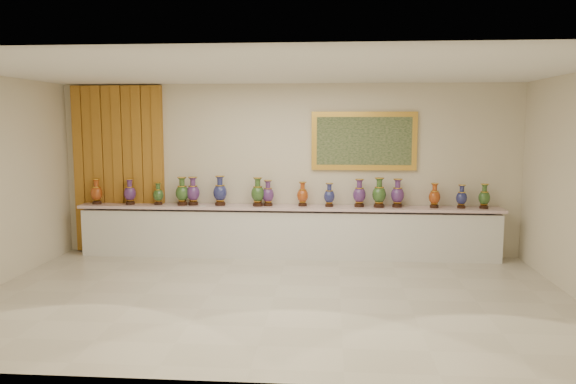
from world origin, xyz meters
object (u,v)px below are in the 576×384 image
at_px(vase_0, 97,193).
at_px(vase_2, 158,195).
at_px(vase_1, 130,193).
at_px(counter, 287,232).

xyz_separation_m(vase_0, vase_2, (1.10, 0.02, -0.03)).
relative_size(vase_1, vase_2, 1.16).
distance_m(counter, vase_0, 3.44).
relative_size(counter, vase_2, 18.63).
relative_size(vase_0, vase_1, 0.99).
height_order(vase_1, vase_2, vase_1).
distance_m(counter, vase_1, 2.85).
bearing_deg(vase_0, vase_2, 1.00).
distance_m(counter, vase_2, 2.36).
height_order(counter, vase_0, vase_0).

